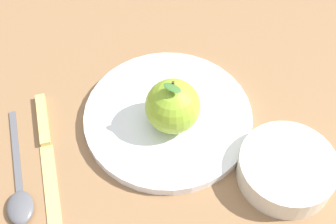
{
  "coord_description": "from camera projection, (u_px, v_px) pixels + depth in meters",
  "views": [
    {
      "loc": [
        0.37,
        0.08,
        0.54
      ],
      "look_at": [
        -0.01,
        0.03,
        0.02
      ],
      "focal_mm": 48.26,
      "sensor_mm": 36.0,
      "label": 1
    }
  ],
  "objects": [
    {
      "name": "ground_plane",
      "position": [
        147.0,
        125.0,
        0.66
      ],
      "size": [
        2.4,
        2.4,
        0.0
      ],
      "primitive_type": "plane",
      "color": "olive"
    },
    {
      "name": "side_bowl",
      "position": [
        287.0,
        167.0,
        0.59
      ],
      "size": [
        0.13,
        0.13,
        0.04
      ],
      "color": "silver",
      "rests_on": "ground_plane"
    },
    {
      "name": "apple",
      "position": [
        173.0,
        104.0,
        0.61
      ],
      "size": [
        0.08,
        0.08,
        0.09
      ],
      "color": "#8CB22D",
      "rests_on": "dinner_plate"
    },
    {
      "name": "spoon",
      "position": [
        19.0,
        193.0,
        0.59
      ],
      "size": [
        0.18,
        0.09,
        0.01
      ],
      "color": "#59595E",
      "rests_on": "ground_plane"
    },
    {
      "name": "dinner_plate",
      "position": [
        168.0,
        117.0,
        0.66
      ],
      "size": [
        0.24,
        0.24,
        0.02
      ],
      "color": "white",
      "rests_on": "ground_plane"
    },
    {
      "name": "knife",
      "position": [
        46.0,
        146.0,
        0.63
      ],
      "size": [
        0.21,
        0.1,
        0.01
      ],
      "color": "#D8B766",
      "rests_on": "ground_plane"
    }
  ]
}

